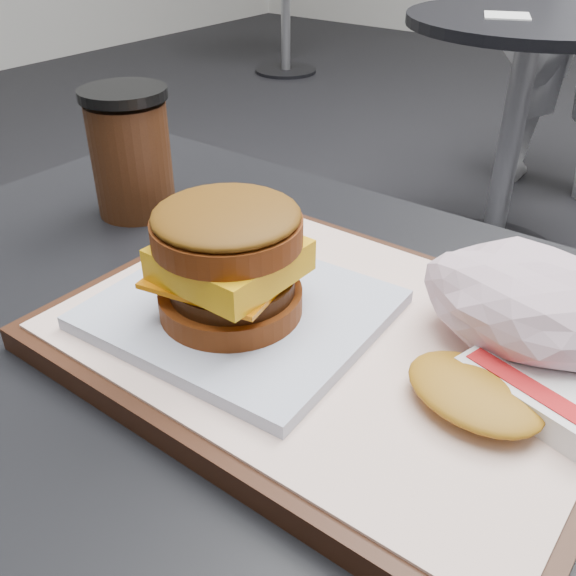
# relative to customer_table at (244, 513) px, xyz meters

# --- Properties ---
(customer_table) EXTENTS (0.80, 0.60, 0.77)m
(customer_table) POSITION_rel_customer_table_xyz_m (0.00, 0.00, 0.00)
(customer_table) COLOR #A5A5AA
(customer_table) RESTS_ON ground
(serving_tray) EXTENTS (0.38, 0.28, 0.02)m
(serving_tray) POSITION_rel_customer_table_xyz_m (0.06, 0.04, 0.20)
(serving_tray) COLOR black
(serving_tray) RESTS_ON customer_table
(breakfast_sandwich) EXTENTS (0.20, 0.18, 0.09)m
(breakfast_sandwich) POSITION_rel_customer_table_xyz_m (-0.00, 0.00, 0.24)
(breakfast_sandwich) COLOR silver
(breakfast_sandwich) RESTS_ON serving_tray
(hash_brown) EXTENTS (0.13, 0.11, 0.02)m
(hash_brown) POSITION_rel_customer_table_xyz_m (0.19, 0.04, 0.22)
(hash_brown) COLOR white
(hash_brown) RESTS_ON serving_tray
(crumpled_wrapper) EXTENTS (0.14, 0.11, 0.06)m
(crumpled_wrapper) POSITION_rel_customer_table_xyz_m (0.17, 0.10, 0.24)
(crumpled_wrapper) COLOR silver
(crumpled_wrapper) RESTS_ON serving_tray
(coffee_cup) EXTENTS (0.08, 0.08, 0.12)m
(coffee_cup) POSITION_rel_customer_table_xyz_m (-0.23, 0.11, 0.25)
(coffee_cup) COLOR #391C0D
(coffee_cup) RESTS_ON customer_table
(neighbor_table) EXTENTS (0.70, 0.70, 0.75)m
(neighbor_table) POSITION_rel_customer_table_xyz_m (-0.35, 1.65, -0.03)
(neighbor_table) COLOR black
(neighbor_table) RESTS_ON ground
(napkin) EXTENTS (0.16, 0.16, 0.00)m
(napkin) POSITION_rel_customer_table_xyz_m (-0.40, 1.58, 0.17)
(napkin) COLOR silver
(napkin) RESTS_ON neighbor_table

